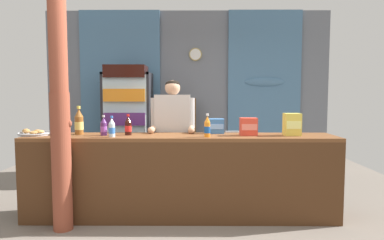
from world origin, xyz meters
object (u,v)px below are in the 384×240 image
soda_bottle_grape_soda (104,127)px  snack_box_crackers (248,127)px  plastic_lawn_chair (237,154)px  soda_bottle_cola (128,126)px  stall_counter (180,169)px  snack_box_instant_noodle (292,124)px  soda_bottle_iced_tea (79,122)px  drink_fridge (128,117)px  bottle_shelf_rack (182,136)px  shopkeeper (173,126)px  soda_bottle_water (112,128)px  snack_box_biscuit (216,126)px  pastry_tray (35,133)px  soda_bottle_orange_soda (207,127)px  timber_post (59,98)px

soda_bottle_grape_soda → snack_box_crackers: bearing=0.3°
plastic_lawn_chair → soda_bottle_cola: soda_bottle_cola is taller
stall_counter → soda_bottle_cola: soda_bottle_cola is taller
soda_bottle_cola → snack_box_instant_noodle: 1.85m
soda_bottle_iced_tea → plastic_lawn_chair: bearing=32.0°
stall_counter → soda_bottle_cola: 0.77m
snack_box_instant_noodle → drink_fridge: bearing=141.5°
soda_bottle_cola → bottle_shelf_rack: bearing=74.2°
snack_box_instant_noodle → soda_bottle_iced_tea: bearing=178.2°
snack_box_crackers → shopkeeper: bearing=154.7°
soda_bottle_water → snack_box_biscuit: soda_bottle_water is taller
soda_bottle_water → pastry_tray: soda_bottle_water is taller
stall_counter → soda_bottle_grape_soda: size_ratio=15.25×
soda_bottle_orange_soda → soda_bottle_cola: (-0.89, 0.17, -0.01)m
drink_fridge → shopkeeper: (0.83, -1.33, -0.02)m
soda_bottle_cola → soda_bottle_iced_tea: bearing=175.2°
bottle_shelf_rack → snack_box_instant_noodle: bottle_shelf_rack is taller
snack_box_instant_noodle → bottle_shelf_rack: bearing=123.7°
soda_bottle_orange_soda → pastry_tray: 1.97m
shopkeeper → bottle_shelf_rack: bearing=87.6°
plastic_lawn_chair → snack_box_biscuit: (-0.39, -1.11, 0.53)m
plastic_lawn_chair → snack_box_crackers: snack_box_crackers is taller
soda_bottle_water → snack_box_crackers: bearing=5.9°
timber_post → soda_bottle_cola: 0.79m
timber_post → soda_bottle_iced_tea: size_ratio=8.67×
soda_bottle_grape_soda → soda_bottle_cola: soda_bottle_cola is taller
soda_bottle_cola → snack_box_crackers: soda_bottle_cola is taller
bottle_shelf_rack → soda_bottle_grape_soda: size_ratio=5.86×
stall_counter → timber_post: bearing=-168.1°
plastic_lawn_chair → drink_fridge: bearing=166.2°
stall_counter → snack_box_instant_noodle: (1.25, 0.11, 0.48)m
soda_bottle_iced_tea → snack_box_crackers: (1.94, -0.07, -0.04)m
snack_box_instant_noodle → snack_box_crackers: bearing=179.5°
drink_fridge → snack_box_biscuit: 2.06m
pastry_tray → soda_bottle_grape_soda: bearing=-2.5°
stall_counter → plastic_lawn_chair: stall_counter is taller
soda_bottle_iced_tea → soda_bottle_cola: size_ratio=1.39×
soda_bottle_water → snack_box_biscuit: size_ratio=1.33×
soda_bottle_cola → timber_post: bearing=-147.1°
stall_counter → snack_box_crackers: size_ratio=17.56×
stall_counter → soda_bottle_grape_soda: soda_bottle_grape_soda is taller
bottle_shelf_rack → soda_bottle_cola: bottle_shelf_rack is taller
stall_counter → soda_bottle_cola: bearing=166.9°
timber_post → soda_bottle_water: size_ratio=12.35×
bottle_shelf_rack → pastry_tray: 2.52m
plastic_lawn_chair → soda_bottle_water: 2.20m
soda_bottle_iced_tea → snack_box_instant_noodle: soda_bottle_iced_tea is taller
soda_bottle_cola → soda_bottle_orange_soda: bearing=-10.8°
soda_bottle_grape_soda → soda_bottle_cola: (0.27, 0.03, 0.00)m
stall_counter → soda_bottle_cola: size_ratio=14.69×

